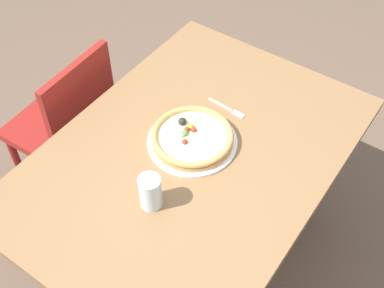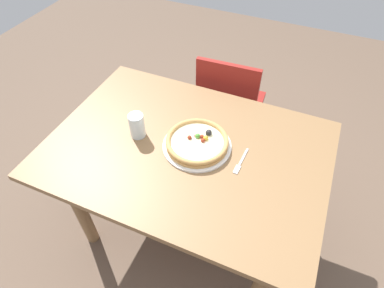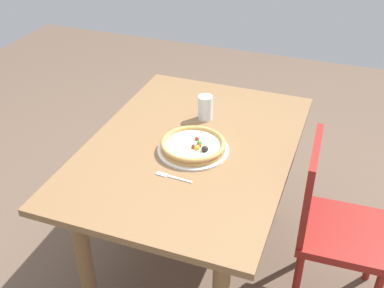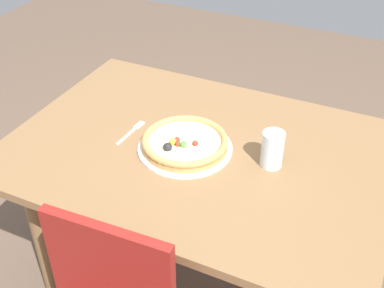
% 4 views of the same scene
% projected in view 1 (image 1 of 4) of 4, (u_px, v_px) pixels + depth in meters
% --- Properties ---
extents(ground_plane, '(6.00, 6.00, 0.00)m').
position_uv_depth(ground_plane, '(192.00, 255.00, 2.33)').
color(ground_plane, brown).
extents(dining_table, '(1.32, 0.94, 0.74)m').
position_uv_depth(dining_table, '(192.00, 172.00, 1.86)').
color(dining_table, olive).
rests_on(dining_table, ground).
extents(chair_near, '(0.42, 0.42, 0.87)m').
position_uv_depth(chair_near, '(68.00, 124.00, 2.23)').
color(chair_near, maroon).
rests_on(chair_near, ground).
extents(plate, '(0.33, 0.33, 0.01)m').
position_uv_depth(plate, '(192.00, 142.00, 1.80)').
color(plate, white).
rests_on(plate, dining_table).
extents(pizza, '(0.30, 0.30, 0.05)m').
position_uv_depth(pizza, '(192.00, 137.00, 1.78)').
color(pizza, tan).
rests_on(pizza, plate).
extents(fork, '(0.03, 0.17, 0.00)m').
position_uv_depth(fork, '(229.00, 109.00, 1.92)').
color(fork, silver).
rests_on(fork, dining_table).
extents(drinking_glass, '(0.07, 0.07, 0.13)m').
position_uv_depth(drinking_glass, '(150.00, 192.00, 1.58)').
color(drinking_glass, silver).
rests_on(drinking_glass, dining_table).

